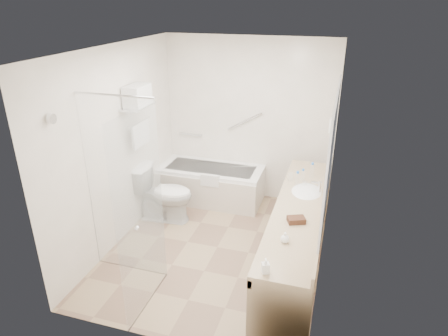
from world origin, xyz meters
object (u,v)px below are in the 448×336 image
(toilet, at_px, (164,194))
(water_bottle_left, at_px, (297,179))
(amenity_basket, at_px, (296,220))
(vanity_counter, at_px, (299,223))
(bathtub, at_px, (211,184))

(toilet, xyz_separation_m, water_bottle_left, (1.87, -0.11, 0.53))
(amenity_basket, relative_size, water_bottle_left, 0.93)
(vanity_counter, relative_size, water_bottle_left, 14.21)
(bathtub, height_order, vanity_counter, vanity_counter)
(toilet, relative_size, amenity_basket, 4.66)
(amenity_basket, height_order, water_bottle_left, water_bottle_left)
(bathtub, bearing_deg, amenity_basket, -48.83)
(bathtub, height_order, amenity_basket, amenity_basket)
(bathtub, xyz_separation_m, water_bottle_left, (1.42, -0.86, 0.66))
(bathtub, distance_m, toilet, 0.89)
(vanity_counter, xyz_separation_m, amenity_basket, (0.00, -0.36, 0.24))
(bathtub, height_order, toilet, toilet)
(vanity_counter, height_order, toilet, vanity_counter)
(amenity_basket, bearing_deg, water_bottle_left, 96.97)
(toilet, bearing_deg, amenity_basket, -120.54)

